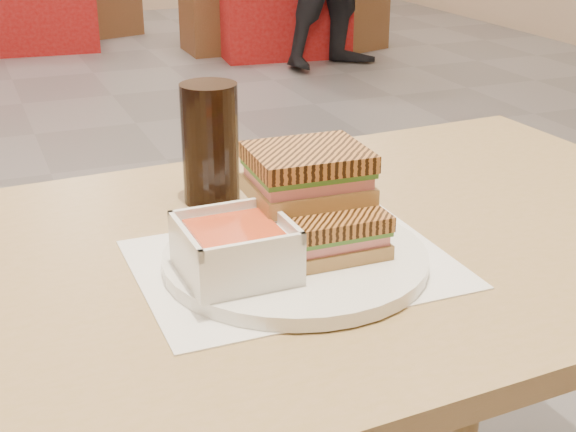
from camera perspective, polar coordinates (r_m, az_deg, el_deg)
name	(u,v)px	position (r m, az deg, el deg)	size (l,w,h in m)	color
main_table	(292,325)	(1.04, 0.26, -7.67)	(1.24, 0.77, 0.75)	#A07F58
tray_liner	(294,264)	(0.93, 0.41, -3.38)	(0.35, 0.28, 0.00)	white
plate	(295,258)	(0.92, 0.51, -3.00)	(0.30, 0.30, 0.02)	white
soup_bowl	(235,251)	(0.86, -3.71, -2.46)	(0.12, 0.12, 0.06)	white
panini_lower	(330,231)	(0.91, 2.93, -1.05)	(0.12, 0.10, 0.05)	#A77E4A
panini_upper	(308,173)	(0.93, 1.38, 3.02)	(0.14, 0.12, 0.06)	#A77E4A
cola_glass	(210,144)	(1.09, -5.48, 5.06)	(0.08, 0.08, 0.16)	black
bg_chair_1l	(216,17)	(5.96, -5.11, 13.72)	(0.43, 0.43, 0.48)	brown
bg_chair_1r	(350,16)	(6.09, 4.39, 13.82)	(0.52, 0.52, 0.46)	brown
bg_chair_2r	(107,5)	(6.80, -12.59, 14.28)	(0.51, 0.51, 0.46)	brown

